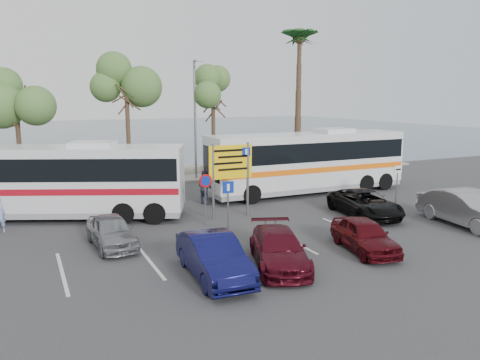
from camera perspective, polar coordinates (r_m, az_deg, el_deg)
name	(u,v)px	position (r m, az deg, el deg)	size (l,w,h in m)	color
ground	(240,238)	(19.43, 0.05, -7.05)	(120.00, 120.00, 0.00)	#343437
kerb_strip	(152,181)	(32.29, -10.62, -0.15)	(44.00, 2.40, 0.15)	gray
seawall	(145,174)	(34.16, -11.49, 0.76)	(48.00, 0.80, 0.60)	gray
sea	(76,134)	(77.40, -19.37, 5.31)	(140.00, 140.00, 0.00)	#3D4D62
tree_left	(15,92)	(30.79, -25.76, 9.64)	(3.20, 3.20, 7.20)	#382619
tree_mid	(126,82)	(31.46, -13.72, 11.51)	(3.20, 3.20, 8.00)	#382619
tree_right	(213,90)	(33.20, -3.31, 10.85)	(3.20, 3.20, 7.40)	#382619
palm_tree	(300,40)	(36.64, 7.28, 16.52)	(4.80, 4.80, 11.20)	#382619
street_lamp_right	(195,114)	(32.23, -5.46, 8.06)	(0.45, 1.15, 8.01)	slate
direction_sign	(231,168)	(22.14, -1.13, 1.53)	(2.20, 0.12, 3.60)	slate
sign_no_stop	(206,191)	(20.94, -4.23, -1.37)	(0.60, 0.08, 2.35)	slate
sign_parking	(228,200)	(19.67, -1.46, -2.41)	(0.50, 0.07, 2.25)	slate
sign_taxi	(397,180)	(25.83, 18.62, -0.03)	(0.50, 0.07, 2.20)	slate
lane_markings	(225,248)	(18.11, -1.88, -8.33)	(12.02, 4.20, 0.01)	silver
coach_bus_left	(57,183)	(23.67, -21.39, -0.39)	(11.82, 7.00, 3.68)	silver
coach_bus_right	(307,164)	(28.21, 8.22, 1.96)	(12.35, 2.72, 3.85)	silver
car_silver_a	(111,231)	(18.82, -15.40, -6.04)	(1.45, 3.61, 1.23)	gray
car_blue	(214,257)	(15.18, -3.22, -9.31)	(1.46, 4.19, 1.38)	#0E0F44
car_maroon	(279,249)	(16.20, 4.75, -8.36)	(1.71, 4.20, 1.22)	#520D1B
car_red	(364,235)	(18.26, 14.94, -6.51)	(1.46, 3.63, 1.24)	#4D0B12
suv_black	(365,203)	(23.52, 14.98, -2.77)	(2.09, 4.53, 1.26)	black
car_silver_b	(467,208)	(23.35, 25.95, -3.14)	(1.68, 4.81, 1.59)	gray
pedestrian_far	(205,187)	(25.38, -4.31, -0.86)	(0.89, 0.69, 1.83)	#363B52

